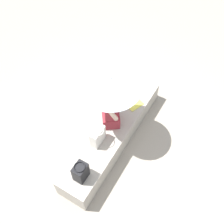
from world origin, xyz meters
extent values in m
plane|color=#9E9384|center=(0.00, 0.00, 0.00)|extent=(14.00, 14.00, 0.00)
cube|color=#A8A093|center=(0.00, 0.00, 0.20)|extent=(2.57, 0.53, 0.40)
cube|color=#992D38|center=(-0.09, -0.10, 0.51)|extent=(0.44, 0.43, 0.22)
cube|color=#992D38|center=(-0.09, -0.10, 0.86)|extent=(0.38, 0.35, 0.48)
sphere|color=beige|center=(-0.09, -0.10, 1.20)|extent=(0.20, 0.20, 0.20)
cylinder|color=beige|center=(-0.25, -0.22, 0.89)|extent=(0.17, 0.20, 0.32)
cylinder|color=beige|center=(0.07, 0.02, 0.89)|extent=(0.17, 0.20, 0.32)
cylinder|color=#B7B7BC|center=(-0.06, -0.08, 0.94)|extent=(0.02, 0.02, 1.08)
cone|color=silver|center=(-0.06, -0.08, 1.38)|extent=(0.87, 0.87, 0.20)
sphere|color=#B7B7BC|center=(-0.06, -0.08, 1.50)|extent=(0.03, 0.03, 0.03)
cube|color=silver|center=(0.36, -0.08, 0.56)|extent=(0.28, 0.13, 0.32)
torus|color=silver|center=(0.36, -0.08, 0.74)|extent=(0.21, 0.21, 0.01)
cube|color=black|center=(0.98, 0.03, 0.56)|extent=(0.22, 0.16, 0.32)
torus|color=black|center=(0.98, 0.03, 0.73)|extent=(0.16, 0.16, 0.01)
cube|color=#EAE04C|center=(-0.62, 0.08, 0.41)|extent=(0.33, 0.29, 0.01)
camera|label=1|loc=(2.09, 1.20, 4.05)|focal=41.73mm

